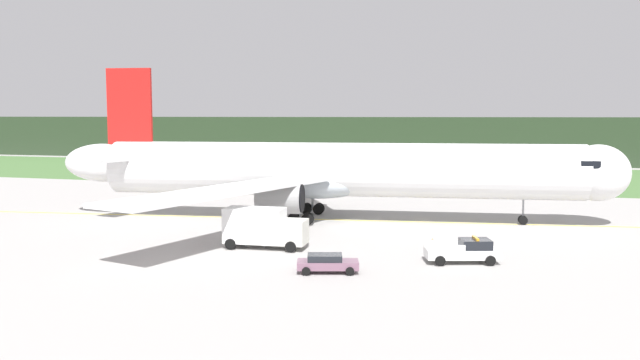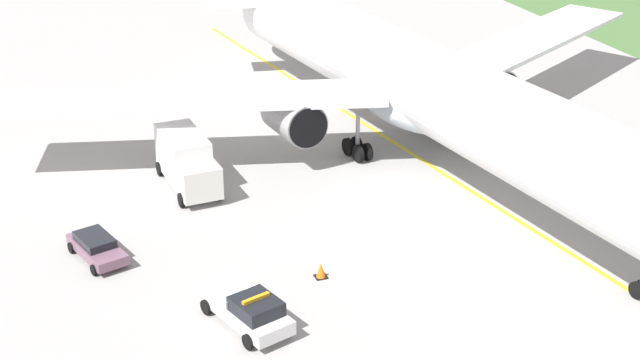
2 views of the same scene
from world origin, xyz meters
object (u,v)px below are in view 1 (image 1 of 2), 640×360
(ops_pickup_truck, at_px, (465,251))
(staff_car, at_px, (327,263))
(catering_truck, at_px, (263,227))
(airliner, at_px, (334,171))
(apron_cone, at_px, (432,243))

(ops_pickup_truck, xyz_separation_m, staff_car, (-9.01, -5.90, -0.20))
(ops_pickup_truck, relative_size, catering_truck, 0.84)
(airliner, height_order, catering_truck, airliner)
(airliner, distance_m, apron_cone, 17.27)
(ops_pickup_truck, relative_size, staff_car, 1.26)
(ops_pickup_truck, bearing_deg, apron_cone, 122.16)
(airliner, relative_size, ops_pickup_truck, 10.25)
(airliner, bearing_deg, apron_cone, -45.06)
(airliner, distance_m, ops_pickup_truck, 22.56)
(airliner, relative_size, catering_truck, 8.56)
(airliner, xyz_separation_m, ops_pickup_truck, (14.74, -16.54, -4.27))
(ops_pickup_truck, distance_m, catering_truck, 16.46)
(catering_truck, height_order, apron_cone, catering_truck)
(apron_cone, bearing_deg, airliner, 134.94)
(ops_pickup_truck, bearing_deg, airliner, 131.70)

